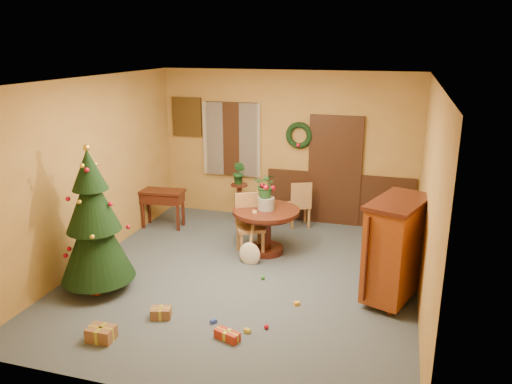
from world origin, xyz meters
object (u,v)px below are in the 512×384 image
at_px(dining_table, 266,222).
at_px(chair_near, 249,222).
at_px(writing_desk, 162,199).
at_px(sideboard, 396,247).
at_px(christmas_tree, 94,223).

xyz_separation_m(dining_table, chair_near, (-0.26, -0.08, 0.01)).
bearing_deg(writing_desk, chair_near, -19.93).
bearing_deg(sideboard, dining_table, 153.56).
distance_m(dining_table, writing_desk, 2.28).
height_order(chair_near, writing_desk, chair_near).
bearing_deg(chair_near, dining_table, 17.78).
bearing_deg(writing_desk, christmas_tree, -84.24).
bearing_deg(christmas_tree, dining_table, 44.86).
xyz_separation_m(christmas_tree, sideboard, (4.01, 0.89, -0.24)).
distance_m(dining_table, sideboard, 2.33).
bearing_deg(chair_near, christmas_tree, -132.26).
bearing_deg(writing_desk, sideboard, -21.12).
relative_size(dining_table, chair_near, 1.09).
bearing_deg(christmas_tree, writing_desk, 95.76).
relative_size(dining_table, sideboard, 0.78).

